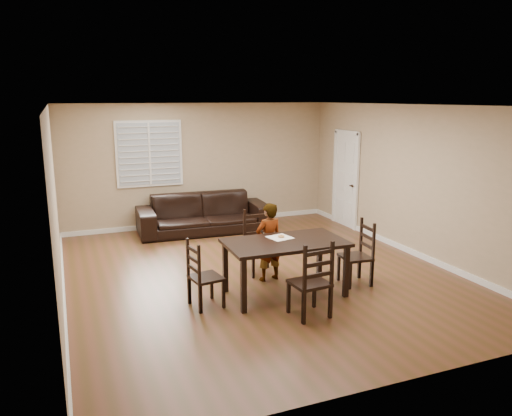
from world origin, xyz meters
The scene contains 11 objects.
ground centered at (0.00, 0.00, 0.00)m, with size 7.00×7.00×0.00m, color brown.
room centered at (0.04, 0.18, 1.81)m, with size 6.04×7.04×2.72m.
dining_table centered at (0.03, -0.96, 0.72)m, with size 1.73×0.99×0.81m.
chair_near centered at (0.04, 0.14, 0.47)m, with size 0.47×0.44×1.04m.
chair_far centered at (0.02, -1.87, 0.47)m, with size 0.51×0.48×1.04m.
chair_left centered at (-1.27, -0.96, 0.43)m, with size 0.46×0.48×0.95m.
chair_right centered at (1.33, -0.98, 0.45)m, with size 0.45×0.48×0.99m.
child centered at (0.03, -0.33, 0.62)m, with size 0.45×0.30×1.24m, color gray.
napkin centered at (0.03, -0.76, 0.81)m, with size 0.32×0.32×0.00m, color beige.
donut centered at (0.05, -0.76, 0.83)m, with size 0.10×0.10×0.04m.
sofa centered at (-0.12, 2.82, 0.40)m, with size 2.76×1.08×0.81m, color black.
Camera 1 is at (-2.91, -7.18, 2.82)m, focal length 35.00 mm.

